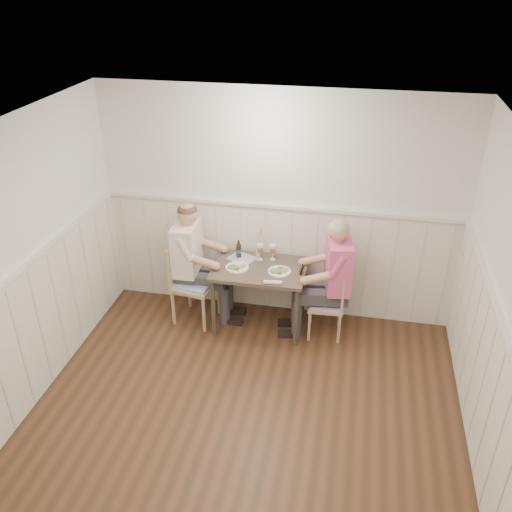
# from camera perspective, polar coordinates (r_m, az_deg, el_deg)

# --- Properties ---
(ground_plane) EXTENTS (4.50, 4.50, 0.00)m
(ground_plane) POSITION_cam_1_polar(r_m,az_deg,el_deg) (4.93, -2.32, -19.73)
(ground_plane) COLOR #422C1C
(room_shell) EXTENTS (4.04, 4.54, 2.60)m
(room_shell) POSITION_cam_1_polar(r_m,az_deg,el_deg) (3.92, -2.76, -4.89)
(room_shell) COLOR white
(room_shell) RESTS_ON ground
(wainscot) EXTENTS (4.00, 4.49, 1.34)m
(wainscot) POSITION_cam_1_polar(r_m,az_deg,el_deg) (4.95, -0.62, -8.55)
(wainscot) COLOR white
(wainscot) RESTS_ON ground
(dining_table) EXTENTS (1.01, 0.70, 0.75)m
(dining_table) POSITION_cam_1_polar(r_m,az_deg,el_deg) (5.93, 0.38, -2.01)
(dining_table) COLOR #473C36
(dining_table) RESTS_ON ground
(chair_right) EXTENTS (0.39, 0.39, 0.79)m
(chair_right) POSITION_cam_1_polar(r_m,az_deg,el_deg) (5.96, 7.86, -4.70)
(chair_right) COLOR tan
(chair_right) RESTS_ON ground
(chair_left) EXTENTS (0.53, 0.53, 0.96)m
(chair_left) POSITION_cam_1_polar(r_m,az_deg,el_deg) (6.16, -6.93, -2.43)
(chair_left) COLOR tan
(chair_left) RESTS_ON ground
(man_in_pink) EXTENTS (0.70, 0.49, 1.41)m
(man_in_pink) POSITION_cam_1_polar(r_m,az_deg,el_deg) (5.90, 8.07, -3.24)
(man_in_pink) COLOR #3F3F47
(man_in_pink) RESTS_ON ground
(diner_cream) EXTENTS (0.67, 0.47, 1.44)m
(diner_cream) POSITION_cam_1_polar(r_m,az_deg,el_deg) (6.17, -6.73, -1.46)
(diner_cream) COLOR #3F3F47
(diner_cream) RESTS_ON ground
(plate_man) EXTENTS (0.25, 0.25, 0.06)m
(plate_man) POSITION_cam_1_polar(r_m,az_deg,el_deg) (5.79, 2.40, -1.56)
(plate_man) COLOR white
(plate_man) RESTS_ON dining_table
(plate_diner) EXTENTS (0.25, 0.25, 0.06)m
(plate_diner) POSITION_cam_1_polar(r_m,az_deg,el_deg) (5.86, -2.14, -1.15)
(plate_diner) COLOR white
(plate_diner) RESTS_ON dining_table
(beer_glass_a) EXTENTS (0.07, 0.07, 0.18)m
(beer_glass_a) POSITION_cam_1_polar(r_m,az_deg,el_deg) (5.98, 1.79, 0.65)
(beer_glass_a) COLOR silver
(beer_glass_a) RESTS_ON dining_table
(beer_glass_b) EXTENTS (0.08, 0.08, 0.19)m
(beer_glass_b) POSITION_cam_1_polar(r_m,az_deg,el_deg) (5.97, 0.40, 0.70)
(beer_glass_b) COLOR silver
(beer_glass_b) RESTS_ON dining_table
(beer_bottle) EXTENTS (0.06, 0.06, 0.21)m
(beer_bottle) POSITION_cam_1_polar(r_m,az_deg,el_deg) (6.04, -1.83, 0.65)
(beer_bottle) COLOR #331B10
(beer_bottle) RESTS_ON dining_table
(rolled_napkin) EXTENTS (0.19, 0.07, 0.04)m
(rolled_napkin) POSITION_cam_1_polar(r_m,az_deg,el_deg) (5.58, 1.78, -2.79)
(rolled_napkin) COLOR white
(rolled_napkin) RESTS_ON dining_table
(grass_vase) EXTENTS (0.05, 0.05, 0.40)m
(grass_vase) POSITION_cam_1_polar(r_m,az_deg,el_deg) (6.00, 0.22, 1.40)
(grass_vase) COLOR silver
(grass_vase) RESTS_ON dining_table
(gingham_mat) EXTENTS (0.35, 0.32, 0.01)m
(gingham_mat) POSITION_cam_1_polar(r_m,az_deg,el_deg) (6.06, -1.47, -0.23)
(gingham_mat) COLOR #606FAB
(gingham_mat) RESTS_ON dining_table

